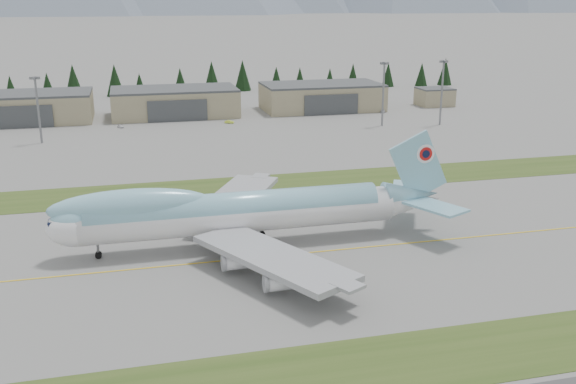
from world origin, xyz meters
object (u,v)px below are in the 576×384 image
object	(u,v)px
hangar_center	(175,102)
service_vehicle_c	(382,112)
boeing_747_freighter	(237,212)
hangar_left	(25,107)
service_vehicle_b	(229,123)
hangar_right	(322,96)
service_vehicle_a	(121,128)

from	to	relation	value
hangar_center	service_vehicle_c	bearing A→B (deg)	-8.61
boeing_747_freighter	hangar_left	distance (m)	153.45
service_vehicle_b	boeing_747_freighter	bearing A→B (deg)	-159.03
hangar_right	service_vehicle_b	world-z (taller)	hangar_right
hangar_left	service_vehicle_c	size ratio (longest dim) A/B	10.60
hangar_right	service_vehicle_b	distance (m)	47.53
service_vehicle_c	boeing_747_freighter	bearing A→B (deg)	-101.66
hangar_left	hangar_right	bearing A→B (deg)	0.00
service_vehicle_a	boeing_747_freighter	bearing A→B (deg)	-107.99
service_vehicle_a	service_vehicle_b	distance (m)	38.93
boeing_747_freighter	hangar_center	world-z (taller)	boeing_747_freighter
hangar_center	service_vehicle_c	xyz separation A→B (m)	(82.05, -12.43, -5.39)
service_vehicle_a	service_vehicle_b	xyz separation A→B (m)	(38.92, -1.09, 0.00)
hangar_right	service_vehicle_c	world-z (taller)	hangar_right
hangar_center	service_vehicle_a	world-z (taller)	hangar_center
hangar_right	hangar_center	bearing A→B (deg)	180.00
hangar_center	service_vehicle_a	size ratio (longest dim) A/B	15.48
hangar_center	service_vehicle_b	distance (m)	28.61
hangar_left	hangar_center	bearing A→B (deg)	0.00
hangar_right	hangar_left	bearing A→B (deg)	180.00
hangar_center	service_vehicle_c	size ratio (longest dim) A/B	10.60
boeing_747_freighter	service_vehicle_c	distance (m)	154.22
hangar_left	service_vehicle_b	world-z (taller)	hangar_left
boeing_747_freighter	hangar_center	xyz separation A→B (m)	(-0.40, 143.09, -1.20)
boeing_747_freighter	hangar_right	distance (m)	155.02
hangar_left	service_vehicle_a	world-z (taller)	hangar_left
service_vehicle_a	service_vehicle_c	bearing A→B (deg)	-23.38
hangar_center	hangar_right	size ratio (longest dim) A/B	1.00
boeing_747_freighter	service_vehicle_a	xyz separation A→B (m)	(-21.31, 122.60, -6.59)
service_vehicle_a	hangar_right	bearing A→B (deg)	-13.64
hangar_center	hangar_right	bearing A→B (deg)	0.00
hangar_center	hangar_right	distance (m)	60.00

